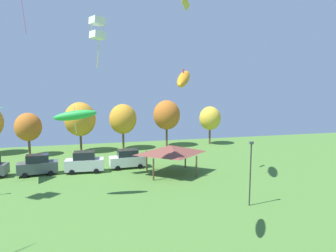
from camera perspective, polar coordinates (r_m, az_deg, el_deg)
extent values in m
pyramid|color=green|center=(37.49, -28.55, 1.46)|extent=(2.56, 3.35, 0.14)
ellipsoid|color=orange|center=(19.01, 3.00, 8.99)|extent=(2.02, 3.17, 1.54)
cube|color=#E54C93|center=(19.01, 3.01, 9.58)|extent=(0.21, 0.30, 0.86)
cylinder|color=#E54C93|center=(35.59, -25.80, 18.43)|extent=(0.27, 0.52, 3.51)
ellipsoid|color=green|center=(28.87, -17.27, 1.97)|extent=(4.07, 1.34, 1.35)
cube|color=white|center=(28.85, -17.29, 2.45)|extent=(0.19, 0.14, 1.10)
cylinder|color=white|center=(29.01, -17.18, -0.44)|extent=(0.19, 0.07, 0.98)
cube|color=white|center=(31.75, -13.32, 18.87)|extent=(1.70, 1.68, 0.79)
cube|color=white|center=(31.50, -13.24, 16.48)|extent=(1.70, 1.68, 0.79)
cylinder|color=yellow|center=(31.04, -14.37, 17.85)|extent=(0.02, 0.02, 2.01)
cylinder|color=yellow|center=(31.07, -12.13, 17.90)|extent=(0.02, 0.02, 2.01)
cylinder|color=yellow|center=(32.18, -14.39, 17.46)|extent=(0.02, 0.02, 2.01)
cylinder|color=yellow|center=(32.21, -12.22, 17.52)|extent=(0.02, 0.02, 2.01)
cylinder|color=yellow|center=(31.26, -13.14, 13.26)|extent=(0.40, 0.25, 2.69)
cube|color=yellow|center=(36.23, 3.39, 22.30)|extent=(1.33, 1.14, 1.72)
cylinder|color=white|center=(36.22, 3.40, 22.30)|extent=(0.12, 0.15, 1.56)
cylinder|color=black|center=(42.37, -28.84, -7.70)|extent=(0.66, 0.28, 0.64)
cube|color=#4C5156|center=(40.17, -23.52, -7.22)|extent=(4.78, 2.22, 1.31)
cube|color=#1E232D|center=(39.91, -23.61, -5.67)|extent=(2.69, 1.86, 0.92)
cylinder|color=black|center=(39.42, -21.44, -8.37)|extent=(0.66, 0.28, 0.64)
cylinder|color=black|center=(41.12, -21.40, -7.73)|extent=(0.66, 0.28, 0.64)
cylinder|color=black|center=(39.60, -25.63, -8.52)|extent=(0.66, 0.28, 0.64)
cylinder|color=black|center=(41.29, -25.42, -7.87)|extent=(0.66, 0.28, 0.64)
cube|color=silver|center=(39.45, -15.59, -7.07)|extent=(4.82, 2.16, 1.39)
cube|color=#1E232D|center=(39.18, -15.65, -5.40)|extent=(2.70, 1.86, 0.97)
cylinder|color=black|center=(38.64, -13.50, -8.37)|extent=(0.65, 0.27, 0.64)
cylinder|color=black|center=(40.40, -13.36, -7.67)|extent=(0.65, 0.27, 0.64)
cylinder|color=black|center=(38.92, -17.84, -8.41)|extent=(0.65, 0.27, 0.64)
cylinder|color=black|center=(40.67, -17.51, -7.72)|extent=(0.65, 0.27, 0.64)
cube|color=silver|center=(40.40, -7.69, -6.60)|extent=(4.86, 2.15, 1.28)
cube|color=#1E232D|center=(40.16, -7.71, -5.10)|extent=(2.72, 1.87, 0.89)
cylinder|color=black|center=(39.97, -5.33, -7.66)|extent=(0.65, 0.26, 0.64)
cylinder|color=black|center=(41.72, -5.91, -7.03)|extent=(0.65, 0.26, 0.64)
cylinder|color=black|center=(39.45, -9.54, -7.94)|extent=(0.65, 0.26, 0.64)
cylinder|color=black|center=(41.22, -9.94, -7.28)|extent=(0.65, 0.26, 0.64)
cylinder|color=brown|center=(34.80, -2.80, -8.26)|extent=(0.20, 0.20, 2.60)
cylinder|color=brown|center=(36.19, 5.43, -7.67)|extent=(0.20, 0.20, 2.60)
cylinder|color=brown|center=(38.88, -4.10, -6.59)|extent=(0.20, 0.20, 2.60)
cylinder|color=brown|center=(40.13, 3.32, -6.14)|extent=(0.20, 0.20, 2.60)
pyramid|color=brown|center=(36.99, 0.49, -4.43)|extent=(6.78, 5.56, 1.00)
cylinder|color=#2D2D33|center=(28.22, 15.40, -9.02)|extent=(0.12, 0.12, 5.67)
cube|color=#4C4C51|center=(27.55, 15.61, -3.11)|extent=(0.36, 0.20, 0.24)
cylinder|color=brown|center=(51.79, -24.90, -3.49)|extent=(0.36, 0.36, 3.04)
ellipsoid|color=#BC6623|center=(51.34, -25.08, -0.17)|extent=(4.02, 4.02, 4.42)
cylinder|color=brown|center=(51.75, -16.26, -2.80)|extent=(0.36, 0.36, 3.57)
ellipsoid|color=gold|center=(51.25, -16.41, 1.26)|extent=(5.07, 5.07, 5.58)
cylinder|color=brown|center=(52.53, -8.51, -2.47)|extent=(0.36, 0.36, 3.51)
ellipsoid|color=gold|center=(52.05, -8.58, 1.33)|extent=(4.68, 4.68, 5.15)
cylinder|color=brown|center=(54.59, -0.25, -1.81)|extent=(0.36, 0.36, 3.89)
ellipsoid|color=#BC6623|center=(54.12, -0.25, 2.12)|extent=(4.84, 4.84, 5.32)
cylinder|color=brown|center=(57.11, 7.95, -1.72)|extent=(0.36, 0.36, 3.41)
ellipsoid|color=gold|center=(56.69, 8.00, 1.49)|extent=(4.02, 4.02, 4.42)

